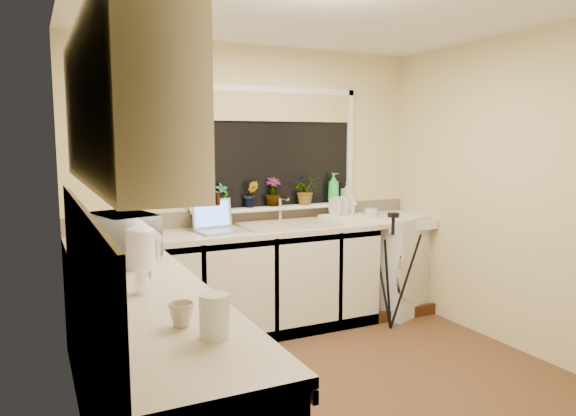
{
  "coord_description": "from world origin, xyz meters",
  "views": [
    {
      "loc": [
        -1.79,
        -2.91,
        1.65
      ],
      "look_at": [
        -0.12,
        0.55,
        1.15
      ],
      "focal_mm": 33.47,
      "sensor_mm": 36.0,
      "label": 1
    }
  ],
  "objects": [
    {
      "name": "floor",
      "position": [
        0.0,
        0.0,
        0.0
      ],
      "size": [
        3.2,
        3.2,
        0.0
      ],
      "primitive_type": "plane",
      "color": "brown",
      "rests_on": "ground"
    },
    {
      "name": "ceiling",
      "position": [
        0.0,
        0.0,
        2.45
      ],
      "size": [
        3.2,
        3.2,
        0.0
      ],
      "primitive_type": "plane",
      "rotation": [
        3.14,
        0.0,
        0.0
      ],
      "color": "white",
      "rests_on": "ground"
    },
    {
      "name": "wall_back",
      "position": [
        0.0,
        1.5,
        1.23
      ],
      "size": [
        3.2,
        0.0,
        3.2
      ],
      "primitive_type": "plane",
      "rotation": [
        1.57,
        0.0,
        0.0
      ],
      "color": "beige",
      "rests_on": "ground"
    },
    {
      "name": "wall_front",
      "position": [
        0.0,
        -1.5,
        1.23
      ],
      "size": [
        3.2,
        0.0,
        3.2
      ],
      "primitive_type": "plane",
      "rotation": [
        -1.57,
        0.0,
        0.0
      ],
      "color": "beige",
      "rests_on": "ground"
    },
    {
      "name": "wall_left",
      "position": [
        -1.6,
        0.0,
        1.23
      ],
      "size": [
        0.0,
        3.0,
        3.0
      ],
      "primitive_type": "plane",
      "rotation": [
        1.57,
        0.0,
        1.57
      ],
      "color": "beige",
      "rests_on": "ground"
    },
    {
      "name": "wall_right",
      "position": [
        1.6,
        0.0,
        1.23
      ],
      "size": [
        0.0,
        3.0,
        3.0
      ],
      "primitive_type": "plane",
      "rotation": [
        1.57,
        0.0,
        -1.57
      ],
      "color": "beige",
      "rests_on": "ground"
    },
    {
      "name": "base_cabinet_back",
      "position": [
        -0.33,
        1.2,
        0.43
      ],
      "size": [
        2.55,
        0.6,
        0.86
      ],
      "primitive_type": "cube",
      "color": "silver",
      "rests_on": "floor"
    },
    {
      "name": "base_cabinet_left",
      "position": [
        -1.3,
        -0.3,
        0.43
      ],
      "size": [
        0.54,
        2.4,
        0.86
      ],
      "primitive_type": "cube",
      "color": "silver",
      "rests_on": "floor"
    },
    {
      "name": "worktop_back",
      "position": [
        0.0,
        1.2,
        0.88
      ],
      "size": [
        3.2,
        0.6,
        0.04
      ],
      "primitive_type": "cube",
      "color": "beige",
      "rests_on": "base_cabinet_back"
    },
    {
      "name": "worktop_left",
      "position": [
        -1.3,
        -0.3,
        0.88
      ],
      "size": [
        0.6,
        2.4,
        0.04
      ],
      "primitive_type": "cube",
      "color": "beige",
      "rests_on": "base_cabinet_left"
    },
    {
      "name": "upper_cabinet",
      "position": [
        -1.44,
        -0.45,
        1.8
      ],
      "size": [
        0.28,
        1.9,
        0.7
      ],
      "primitive_type": "cube",
      "color": "silver",
      "rests_on": "wall_left"
    },
    {
      "name": "splashback_left",
      "position": [
        -1.59,
        -0.3,
        1.12
      ],
      "size": [
        0.02,
        2.4,
        0.45
      ],
      "primitive_type": "cube",
      "color": "beige",
      "rests_on": "wall_left"
    },
    {
      "name": "splashback_back",
      "position": [
        0.0,
        1.49,
        0.97
      ],
      "size": [
        3.2,
        0.02,
        0.14
      ],
      "primitive_type": "cube",
      "color": "beige",
      "rests_on": "wall_back"
    },
    {
      "name": "window_glass",
      "position": [
        0.2,
        1.49,
        1.55
      ],
      "size": [
        1.5,
        0.02,
        1.0
      ],
      "primitive_type": "cube",
      "color": "black",
      "rests_on": "wall_back"
    },
    {
      "name": "window_blind",
      "position": [
        0.2,
        1.46,
        1.92
      ],
      "size": [
        1.5,
        0.02,
        0.25
      ],
      "primitive_type": "cube",
      "color": "tan",
      "rests_on": "wall_back"
    },
    {
      "name": "windowsill",
      "position": [
        0.2,
        1.43,
        1.04
      ],
      "size": [
        1.6,
        0.14,
        0.03
      ],
      "primitive_type": "cube",
      "color": "white",
      "rests_on": "wall_back"
    },
    {
      "name": "sink",
      "position": [
        0.2,
        1.2,
        0.91
      ],
      "size": [
        0.82,
        0.46,
        0.03
      ],
      "primitive_type": "cube",
      "color": "tan",
      "rests_on": "worktop_back"
    },
    {
      "name": "faucet",
      "position": [
        0.2,
        1.38,
        1.02
      ],
      "size": [
        0.03,
        0.03,
        0.24
      ],
      "primitive_type": "cylinder",
      "color": "silver",
      "rests_on": "worktop_back"
    },
    {
      "name": "washing_machine",
      "position": [
        1.31,
        1.22,
        0.46
      ],
      "size": [
        0.84,
        0.83,
        0.93
      ],
      "primitive_type": "cube",
      "rotation": [
        0.0,
        0.0,
        0.38
      ],
      "color": "silver",
      "rests_on": "floor"
    },
    {
      "name": "laptop",
      "position": [
        -0.45,
        1.21,
        0.97
      ],
      "size": [
        0.38,
        0.33,
        0.26
      ],
      "rotation": [
        0.0,
        0.0,
        0.13
      ],
      "color": "#9D9CA4",
      "rests_on": "worktop_back"
    },
    {
      "name": "kettle",
      "position": [
        -1.24,
        0.2,
        1.01
      ],
      "size": [
        0.17,
        0.17,
        0.22
      ],
      "primitive_type": "cylinder",
      "color": "silver",
      "rests_on": "worktop_left"
    },
    {
      "name": "dish_rack",
      "position": [
        0.78,
        1.25,
        0.93
      ],
      "size": [
        0.41,
        0.34,
        0.06
      ],
      "primitive_type": "cube",
      "rotation": [
        0.0,
        0.0,
        0.18
      ],
      "color": "white",
      "rests_on": "worktop_back"
    },
    {
      "name": "tripod",
      "position": [
        0.98,
        0.77,
        0.51
      ],
      "size": [
        0.64,
        0.64,
        1.02
      ],
      "primitive_type": null,
      "rotation": [
        0.0,
        0.0,
        -0.38
      ],
      "color": "black",
      "rests_on": "floor"
    },
    {
      "name": "glass_jug",
      "position": [
        -1.19,
        -1.03,
        0.98
      ],
      "size": [
        0.12,
        0.12,
        0.17
      ],
      "primitive_type": "cylinder",
      "color": "silver",
      "rests_on": "worktop_left"
    },
    {
      "name": "steel_jar",
      "position": [
        -1.32,
        -0.32,
        0.96
      ],
      "size": [
        0.08,
        0.08,
        0.11
      ],
      "primitive_type": "cylinder",
      "color": "white",
      "rests_on": "worktop_left"
    },
    {
      "name": "microwave",
      "position": [
        -1.26,
        0.64,
        1.03
      ],
      "size": [
        0.44,
        0.55,
        0.27
      ],
      "primitive_type": "imported",
      "rotation": [
        0.0,
        0.0,
        1.83
      ],
      "color": "white",
      "rests_on": "worktop_left"
    },
    {
      "name": "plant_a",
      "position": [
        -0.33,
        1.41,
        1.16
      ],
      "size": [
        0.13,
        0.1,
        0.22
      ],
      "primitive_type": "imported",
      "rotation": [
        0.0,
        0.0,
        0.23
      ],
      "color": "#999999",
      "rests_on": "windowsill"
    },
    {
      "name": "plant_b",
      "position": [
        -0.06,
        1.42,
        1.17
      ],
      "size": [
        0.15,
        0.14,
        0.23
      ],
      "primitive_type": "imported",
      "rotation": [
        0.0,
        0.0,
        -0.31
      ],
      "color": "#999999",
      "rests_on": "windowsill"
    },
    {
      "name": "plant_c",
      "position": [
        0.15,
        1.43,
        1.18
      ],
      "size": [
        0.16,
        0.16,
        0.26
      ],
      "primitive_type": "imported",
      "rotation": [
        0.0,
        0.0,
        -0.1
      ],
      "color": "#999999",
      "rests_on": "windowsill"
    },
    {
      "name": "plant_d",
      "position": [
        0.47,
        1.41,
        1.18
      ],
      "size": [
        0.24,
        0.21,
        0.25
      ],
      "primitive_type": "imported",
      "rotation": [
        0.0,
        0.0,
        0.06
      ],
      "color": "#999999",
      "rests_on": "windowsill"
    },
    {
      "name": "soap_bottle_green",
      "position": [
        0.77,
        1.42,
        1.19
      ],
      "size": [
        0.14,
        0.14,
        0.28
      ],
      "primitive_type": "imported",
      "rotation": [
        0.0,
        0.0,
        0.41
      ],
      "color": "green",
      "rests_on": "windowsill"
    },
    {
      "name": "soap_bottle_clear",
      "position": [
        0.92,
        1.43,
        1.14
      ],
      "size": [
        0.09,
        0.09,
        0.18
      ],
      "primitive_type": "imported",
      "rotation": [
        0.0,
        0.0,
        0.09
      ],
      "color": "#999999",
      "rests_on": "windowsill"
    },
    {
      "name": "cup_back",
      "position": [
        1.07,
        1.23,
        0.95
      ],
      "size": [
        0.15,
        0.15,
        0.1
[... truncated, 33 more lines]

